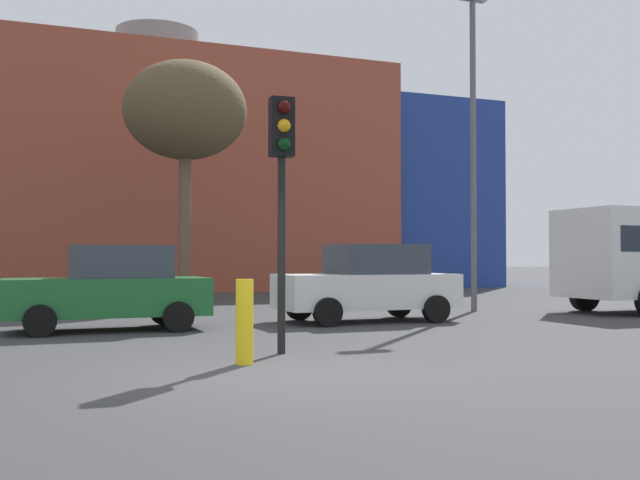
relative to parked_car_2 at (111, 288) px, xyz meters
name	(u,v)px	position (x,y,z in m)	size (l,w,h in m)	color
ground_plane	(270,375)	(1.29, -6.49, -0.84)	(200.00, 200.00, 0.00)	#38383A
building_backdrop	(157,183)	(4.13, 20.97, 4.29)	(33.07, 11.82, 12.55)	#9E4733
parked_car_2	(111,288)	(0.00, 0.00, 0.00)	(3.92, 1.92, 1.70)	#1E662D
parked_car_3	(369,283)	(5.69, 0.00, 0.03)	(4.05, 1.99, 1.75)	white
traffic_light_island	(282,165)	(2.05, -4.67, 2.01)	(0.37, 0.37, 3.88)	black
bare_tree_0	(185,112)	(3.21, 9.02, 5.46)	(4.09, 4.09, 7.99)	brown
bollard_yellow_0	(244,322)	(1.23, -5.52, -0.27)	(0.24, 0.24, 1.15)	yellow
street_lamp	(473,132)	(9.74, 1.89, 4.06)	(0.80, 0.24, 8.73)	#59595E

